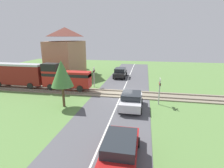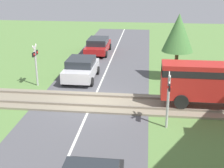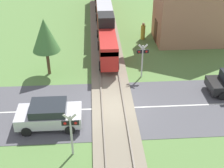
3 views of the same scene
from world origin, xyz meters
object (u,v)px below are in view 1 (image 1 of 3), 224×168
object	(u,v)px
car_far_side	(120,73)
crossing_signal_east_approach	(94,74)
station_building	(66,53)
crossing_signal_west_approach	(160,87)
train	(11,74)
car_near_crossing	(131,100)
car_behind_queue	(120,149)
pedestrian_by_station	(49,77)

from	to	relation	value
car_far_side	crossing_signal_east_approach	xyz separation A→B (m)	(-6.45, 2.61, 0.96)
station_building	crossing_signal_west_approach	bearing A→B (deg)	-127.22
train	station_building	size ratio (longest dim) A/B	2.43
crossing_signal_east_approach	crossing_signal_west_approach	bearing A→B (deg)	-121.39
car_far_side	station_building	xyz separation A→B (m)	(-0.16, 9.31, 3.13)
car_near_crossing	car_behind_queue	size ratio (longest dim) A/B	0.87
crossing_signal_west_approach	station_building	size ratio (longest dim) A/B	0.32
car_far_side	car_behind_queue	size ratio (longest dim) A/B	0.94
car_near_crossing	car_far_side	world-z (taller)	car_far_side
crossing_signal_east_approach	pedestrian_by_station	distance (m)	7.45
train	crossing_signal_west_approach	size ratio (longest dim) A/B	7.66
car_far_side	crossing_signal_west_approach	xyz separation A→B (m)	(-11.39, -5.49, 0.96)
pedestrian_by_station	crossing_signal_east_approach	bearing A→B (deg)	-99.29
crossing_signal_west_approach	crossing_signal_east_approach	world-z (taller)	same
car_near_crossing	pedestrian_by_station	bearing A→B (deg)	59.15
train	station_building	bearing A→B (deg)	-22.88
train	car_near_crossing	xyz separation A→B (m)	(-3.96, -15.89, -1.09)
crossing_signal_west_approach	car_behind_queue	bearing A→B (deg)	163.59
station_building	pedestrian_by_station	bearing A→B (deg)	173.46
train	pedestrian_by_station	world-z (taller)	train
car_near_crossing	pedestrian_by_station	distance (m)	14.88
car_far_side	car_near_crossing	bearing A→B (deg)	-167.40
car_near_crossing	car_behind_queue	world-z (taller)	car_near_crossing
crossing_signal_east_approach	pedestrian_by_station	xyz separation A→B (m)	(1.19, 7.28, -1.02)
crossing_signal_west_approach	station_building	bearing A→B (deg)	52.78
train	crossing_signal_east_approach	xyz separation A→B (m)	(2.47, -10.39, -0.12)
car_near_crossing	crossing_signal_east_approach	distance (m)	8.52
car_far_side	station_building	world-z (taller)	station_building
car_behind_queue	crossing_signal_west_approach	size ratio (longest dim) A/B	1.63
car_behind_queue	station_building	world-z (taller)	station_building
car_near_crossing	crossing_signal_west_approach	world-z (taller)	crossing_signal_west_approach
car_near_crossing	car_far_side	bearing A→B (deg)	12.60
train	car_near_crossing	bearing A→B (deg)	-104.01
train	pedestrian_by_station	size ratio (longest dim) A/B	12.67
car_near_crossing	station_building	distance (m)	17.90
station_building	pedestrian_by_station	size ratio (longest dim) A/B	5.22
car_behind_queue	train	bearing A→B (deg)	54.48
car_far_side	pedestrian_by_station	world-z (taller)	pedestrian_by_station
train	crossing_signal_west_approach	distance (m)	18.66
train	crossing_signal_west_approach	world-z (taller)	train
car_behind_queue	crossing_signal_west_approach	xyz separation A→B (m)	(8.87, -2.61, 1.03)
crossing_signal_west_approach	train	bearing A→B (deg)	82.39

